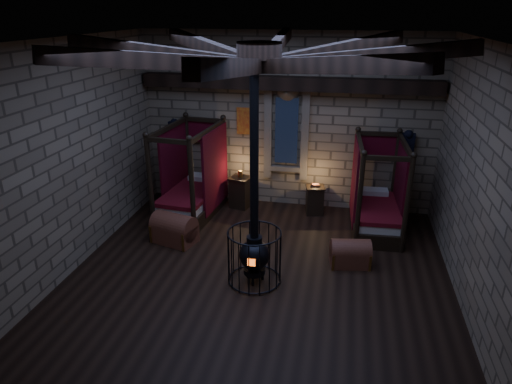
% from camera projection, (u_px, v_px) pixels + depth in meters
% --- Properties ---
extents(room, '(7.02, 7.02, 4.29)m').
position_uv_depth(room, '(260.00, 70.00, 7.20)').
color(room, black).
rests_on(room, ground).
extents(bed_left, '(1.27, 2.16, 2.16)m').
position_uv_depth(bed_left, '(193.00, 193.00, 10.91)').
color(bed_left, black).
rests_on(bed_left, ground).
extents(bed_right, '(1.13, 2.00, 2.03)m').
position_uv_depth(bed_right, '(376.00, 208.00, 10.16)').
color(bed_right, black).
rests_on(bed_right, ground).
extents(trunk_left, '(1.02, 0.79, 0.66)m').
position_uv_depth(trunk_left, '(174.00, 229.00, 9.66)').
color(trunk_left, brown).
rests_on(trunk_left, ground).
extents(trunk_right, '(0.82, 0.59, 0.55)m').
position_uv_depth(trunk_right, '(350.00, 254.00, 8.81)').
color(trunk_right, brown).
rests_on(trunk_right, ground).
extents(nightstand_left, '(0.58, 0.57, 0.96)m').
position_uv_depth(nightstand_left, '(240.00, 192.00, 11.34)').
color(nightstand_left, black).
rests_on(nightstand_left, ground).
extents(nightstand_right, '(0.51, 0.49, 0.76)m').
position_uv_depth(nightstand_right, '(315.00, 200.00, 10.99)').
color(nightstand_right, black).
rests_on(nightstand_right, ground).
extents(stove, '(0.98, 0.98, 4.05)m').
position_uv_depth(stove, '(254.00, 252.00, 8.15)').
color(stove, black).
rests_on(stove, ground).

